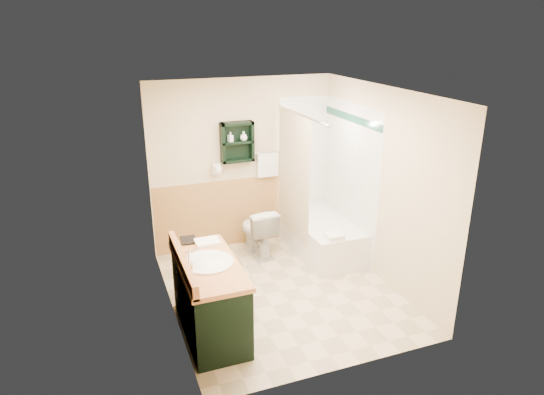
{
  "coord_description": "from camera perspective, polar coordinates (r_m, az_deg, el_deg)",
  "views": [
    {
      "loc": [
        -1.93,
        -4.77,
        3.1
      ],
      "look_at": [
        -0.05,
        0.2,
        1.15
      ],
      "focal_mm": 32.0,
      "sensor_mm": 36.0,
      "label": 1
    }
  ],
  "objects": [
    {
      "name": "counter_towel",
      "position": [
        5.35,
        -7.62,
        -5.22
      ],
      "size": [
        0.26,
        0.2,
        0.04
      ],
      "primitive_type": "cube",
      "color": "silver",
      "rests_on": "vanity"
    },
    {
      "name": "towel_bar",
      "position": [
        6.85,
        -0.57,
        5.31
      ],
      "size": [
        0.4,
        0.06,
        0.4
      ],
      "primitive_type": null,
      "color": "silver",
      "rests_on": "back_wall"
    },
    {
      "name": "wainscot_back",
      "position": [
        7.04,
        -3.32,
        -1.59
      ],
      "size": [
        2.58,
        2.58,
        1.0
      ],
      "primitive_type": null,
      "color": "tan",
      "rests_on": "back_wall"
    },
    {
      "name": "curtain_rod",
      "position": [
        6.14,
        3.29,
        9.76
      ],
      "size": [
        0.03,
        1.6,
        0.03
      ],
      "primitive_type": "cylinder",
      "rotation": [
        1.57,
        0.0,
        0.0
      ],
      "color": "silver",
      "rests_on": "back_wall"
    },
    {
      "name": "right_wall",
      "position": [
        6.07,
        12.86,
        1.37
      ],
      "size": [
        0.04,
        3.0,
        2.4
      ],
      "primitive_type": "cube",
      "color": "beige",
      "rests_on": "ground"
    },
    {
      "name": "mirror_glass",
      "position": [
        4.56,
        -11.03,
        -0.79
      ],
      "size": [
        1.2,
        1.2,
        0.9
      ],
      "primitive_type": null,
      "color": "white",
      "rests_on": "left_wall"
    },
    {
      "name": "ceiling",
      "position": [
        5.19,
        1.32,
        12.58
      ],
      "size": [
        2.6,
        3.0,
        0.04
      ],
      "primitive_type": "cube",
      "color": "white",
      "rests_on": "back_wall"
    },
    {
      "name": "tile_right",
      "position": [
        6.71,
        9.01,
        2.05
      ],
      "size": [
        1.5,
        1.5,
        2.1
      ],
      "primitive_type": null,
      "color": "white",
      "rests_on": "right_wall"
    },
    {
      "name": "soap_bottle_b",
      "position": [
        6.63,
        -3.36,
        7.13
      ],
      "size": [
        0.14,
        0.16,
        0.1
      ],
      "primitive_type": "imported",
      "rotation": [
        0.0,
        0.0,
        0.38
      ],
      "color": "white",
      "rests_on": "wall_shelf"
    },
    {
      "name": "soap_bottle_a",
      "position": [
        6.58,
        -4.9,
        6.82
      ],
      "size": [
        0.11,
        0.15,
        0.06
      ],
      "primitive_type": "imported",
      "rotation": [
        0.0,
        0.0,
        0.4
      ],
      "color": "white",
      "rests_on": "wall_shelf"
    },
    {
      "name": "back_wall",
      "position": [
        6.85,
        -3.52,
        3.96
      ],
      "size": [
        2.6,
        0.04,
        2.4
      ],
      "primitive_type": "cube",
      "color": "beige",
      "rests_on": "ground"
    },
    {
      "name": "mirror_frame",
      "position": [
        4.56,
        -11.09,
        -0.8
      ],
      "size": [
        1.3,
        1.3,
        1.0
      ],
      "primitive_type": null,
      "color": "brown",
      "rests_on": "left_wall"
    },
    {
      "name": "hair_dryer",
      "position": [
        6.66,
        -6.58,
        3.4
      ],
      "size": [
        0.1,
        0.24,
        0.18
      ],
      "primitive_type": null,
      "color": "white",
      "rests_on": "back_wall"
    },
    {
      "name": "shower_curtain",
      "position": [
        6.5,
        2.52,
        2.64
      ],
      "size": [
        1.05,
        1.05,
        1.7
      ],
      "primitive_type": null,
      "color": "beige",
      "rests_on": "curtain_rod"
    },
    {
      "name": "vanity_book",
      "position": [
        5.4,
        -10.78,
        -4.08
      ],
      "size": [
        0.17,
        0.04,
        0.22
      ],
      "primitive_type": "imported",
      "rotation": [
        0.0,
        0.0,
        -0.09
      ],
      "color": "black",
      "rests_on": "vanity"
    },
    {
      "name": "tub_towel",
      "position": [
        6.22,
        7.36,
        -4.58
      ],
      "size": [
        0.22,
        0.18,
        0.07
      ],
      "primitive_type": "cube",
      "color": "silver",
      "rests_on": "bathtub"
    },
    {
      "name": "tile_accent",
      "position": [
        6.49,
        9.34,
        9.19
      ],
      "size": [
        1.5,
        1.5,
        0.1
      ],
      "primitive_type": null,
      "color": "#134431",
      "rests_on": "right_wall"
    },
    {
      "name": "toilet",
      "position": [
        6.75,
        -1.75,
        -4.0
      ],
      "size": [
        0.45,
        0.73,
        0.69
      ],
      "primitive_type": "imported",
      "rotation": [
        0.0,
        0.0,
        3.22
      ],
      "color": "white",
      "rests_on": "ground"
    },
    {
      "name": "bathtub",
      "position": [
        6.91,
        5.71,
        -4.43
      ],
      "size": [
        0.73,
        1.5,
        0.48
      ],
      "primitive_type": "cube",
      "color": "white",
      "rests_on": "ground"
    },
    {
      "name": "wall_shelf",
      "position": [
        6.62,
        -4.12,
        6.52
      ],
      "size": [
        0.45,
        0.15,
        0.55
      ],
      "primitive_type": "cube",
      "color": "black",
      "rests_on": "back_wall"
    },
    {
      "name": "vanity",
      "position": [
        5.15,
        -7.34,
        -11.61
      ],
      "size": [
        0.59,
        1.27,
        0.81
      ],
      "primitive_type": "cube",
      "color": "black",
      "rests_on": "ground"
    },
    {
      "name": "tile_back",
      "position": [
        7.21,
        4.43,
        3.51
      ],
      "size": [
        0.95,
        0.95,
        2.1
      ],
      "primitive_type": null,
      "color": "white",
      "rests_on": "back_wall"
    },
    {
      "name": "wainscot_left",
      "position": [
        5.47,
        -11.58,
        -8.71
      ],
      "size": [
        2.98,
        2.98,
        1.0
      ],
      "primitive_type": null,
      "color": "tan",
      "rests_on": "left_wall"
    },
    {
      "name": "floor",
      "position": [
        6.01,
        1.13,
        -10.96
      ],
      "size": [
        3.0,
        3.0,
        0.0
      ],
      "primitive_type": "plane",
      "color": "beige",
      "rests_on": "ground"
    },
    {
      "name": "left_wall",
      "position": [
        5.17,
        -12.5,
        -1.94
      ],
      "size": [
        0.04,
        3.0,
        2.4
      ],
      "primitive_type": "cube",
      "color": "beige",
      "rests_on": "ground"
    }
  ]
}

